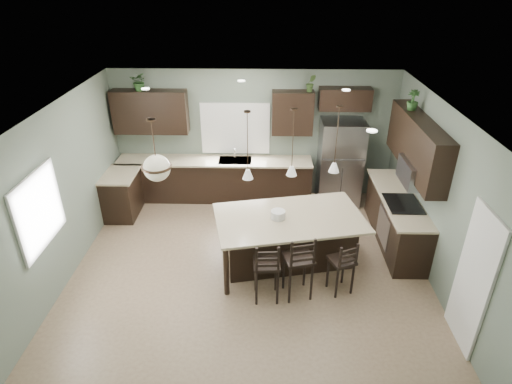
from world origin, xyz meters
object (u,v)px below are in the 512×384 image
object	(u,v)px
bar_stool_center	(298,265)
bar_stool_right	(341,266)
serving_dish	(278,215)
bar_stool_left	(267,270)
kitchen_island	(289,240)
refrigerator	(340,163)
plant_back_left	(139,81)

from	to	relation	value
bar_stool_center	bar_stool_right	bearing A→B (deg)	-4.60
serving_dish	bar_stool_left	distance (m)	1.01
serving_dish	kitchen_island	bearing A→B (deg)	11.75
serving_dish	bar_stool_center	world-z (taller)	bar_stool_center
refrigerator	kitchen_island	xyz separation A→B (m)	(-1.17, -2.26, -0.46)
refrigerator	bar_stool_center	distance (m)	3.29
refrigerator	serving_dish	distance (m)	2.68
bar_stool_center	plant_back_left	size ratio (longest dim) A/B	3.06
refrigerator	plant_back_left	bearing A→B (deg)	177.84
refrigerator	serving_dish	size ratio (longest dim) A/B	7.71
refrigerator	bar_stool_right	bearing A→B (deg)	-97.32
bar_stool_center	plant_back_left	bearing A→B (deg)	119.87
serving_dish	plant_back_left	distance (m)	4.03
bar_stool_right	kitchen_island	bearing A→B (deg)	115.29
kitchen_island	plant_back_left	xyz separation A→B (m)	(-2.96, 2.42, 2.13)
refrigerator	serving_dish	world-z (taller)	refrigerator
bar_stool_left	kitchen_island	bearing A→B (deg)	64.13
kitchen_island	bar_stool_center	xyz separation A→B (m)	(0.10, -0.83, 0.12)
bar_stool_left	bar_stool_right	world-z (taller)	bar_stool_left
bar_stool_center	bar_stool_left	bearing A→B (deg)	176.89
serving_dish	bar_stool_center	xyz separation A→B (m)	(0.30, -0.79, -0.42)
bar_stool_right	plant_back_left	xyz separation A→B (m)	(-3.75, 3.14, 2.10)
bar_stool_left	bar_stool_right	size ratio (longest dim) A/B	1.11
refrigerator	bar_stool_center	bearing A→B (deg)	-109.06
kitchen_island	serving_dish	bearing A→B (deg)	-180.00
bar_stool_left	plant_back_left	distance (m)	4.69
kitchen_island	bar_stool_left	distance (m)	1.00
refrigerator	kitchen_island	bearing A→B (deg)	-117.42
bar_stool_left	bar_stool_center	size ratio (longest dim) A/B	0.94
kitchen_island	serving_dish	size ratio (longest dim) A/B	10.21
refrigerator	bar_stool_left	size ratio (longest dim) A/B	1.71
bar_stool_left	plant_back_left	xyz separation A→B (m)	(-2.58, 3.34, 2.05)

